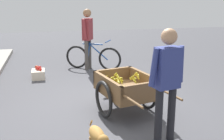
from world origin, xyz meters
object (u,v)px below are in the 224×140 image
Objects in this scene: fruit_cart at (126,89)px; cyclist_person at (88,33)px; bicycle at (93,57)px; dog at (98,136)px; vendor_person at (167,76)px; mixed_fruit_crate at (38,74)px.

cyclist_person reaches higher than fruit_cart.
fruit_cart is 1.21× the size of bicycle.
fruit_cart is 1.47m from dog.
cyclist_person is at bearing 5.87° from vendor_person.
vendor_person reaches higher than fruit_cart.
dog is 3.92m from mixed_fruit_crate.
fruit_cart is 1.26m from vendor_person.
bicycle is 2.18× the size of dog.
mixed_fruit_crate is at bearing 111.06° from bicycle.
bicycle reaches higher than fruit_cart.
dog is 1.53× the size of mixed_fruit_crate.
fruit_cart reaches higher than mixed_fruit_crate.
mixed_fruit_crate is at bearing 26.38° from vendor_person.
fruit_cart is 2.64× the size of dog.
bicycle is at bearing 4.22° from vendor_person.
vendor_person reaches higher than mixed_fruit_crate.
cyclist_person is (3.22, 0.20, 0.59)m from fruit_cart.
cyclist_person reaches higher than bicycle.
bicycle is at bearing -8.78° from dog.
fruit_cart is at bearing -178.84° from bicycle.
cyclist_person is at bearing 3.47° from fruit_cart.
bicycle is 0.86× the size of cyclist_person.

